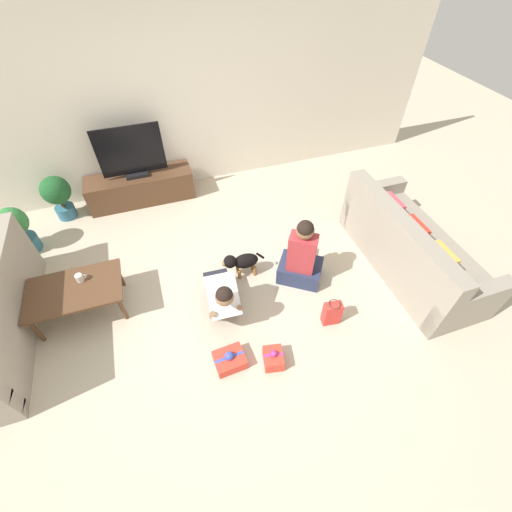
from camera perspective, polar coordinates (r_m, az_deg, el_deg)
The scene contains 15 objects.
ground_plane at distance 4.17m, azimuth -5.95°, elevation -7.71°, with size 16.00×16.00×0.00m, color beige.
wall_back at distance 5.46m, azimuth -14.58°, elevation 23.18°, with size 8.40×0.06×2.60m.
sofa_right at distance 4.69m, azimuth 24.20°, elevation 1.12°, with size 0.86×2.07×0.88m.
coffee_table at distance 4.28m, azimuth -27.96°, elevation -5.23°, with size 1.01×0.64×0.41m.
tv_console at distance 5.70m, azimuth -18.58°, elevation 10.73°, with size 1.58×0.45×0.45m.
tv at distance 5.41m, azimuth -20.05°, elevation 15.59°, with size 0.93×0.20×0.77m.
potted_plant_back_left at distance 5.73m, azimuth -30.20°, elevation 8.92°, with size 0.40×0.40×0.68m.
potted_plant_corner_left at distance 5.44m, azimuth -35.10°, elevation 3.71°, with size 0.39×0.39×0.68m.
person_kneeling at distance 3.83m, azimuth -5.82°, elevation -6.38°, with size 0.36×0.78×0.76m.
person_sitting at distance 4.14m, azimuth 7.57°, elevation -0.43°, with size 0.66×0.63×0.97m.
dog at distance 4.24m, azimuth -2.47°, elevation -0.95°, with size 0.54×0.18×0.37m.
gift_box_a at distance 3.70m, azimuth -4.41°, elevation -16.83°, with size 0.33×0.28×0.20m.
gift_box_b at distance 3.69m, azimuth 2.90°, elevation -16.64°, with size 0.24×0.27×0.21m.
gift_bag_a at distance 3.95m, azimuth 12.53°, elevation -9.27°, with size 0.21×0.14×0.34m.
mug at distance 4.26m, azimuth -27.32°, elevation -3.25°, with size 0.12×0.08×0.09m.
Camera 1 is at (-0.36, -2.41, 3.38)m, focal length 24.00 mm.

